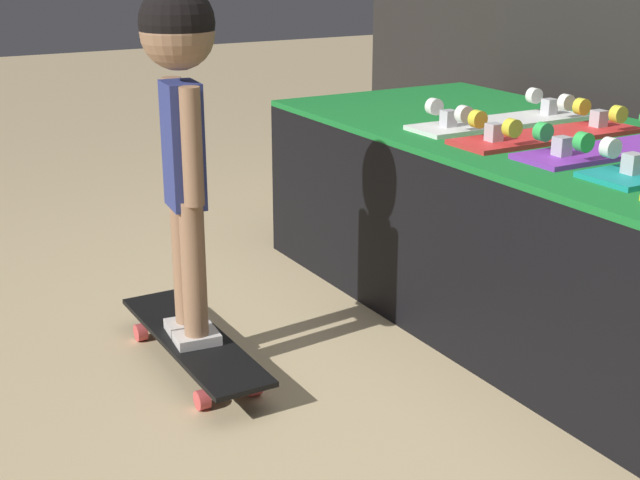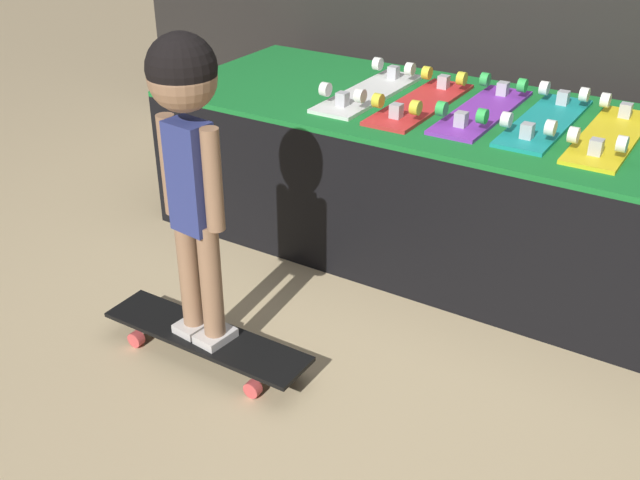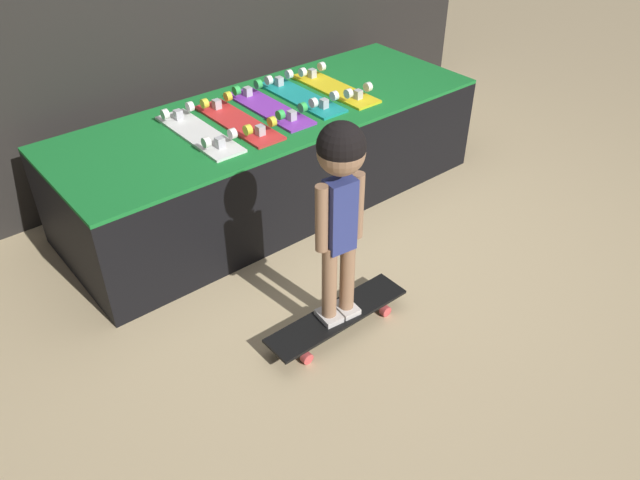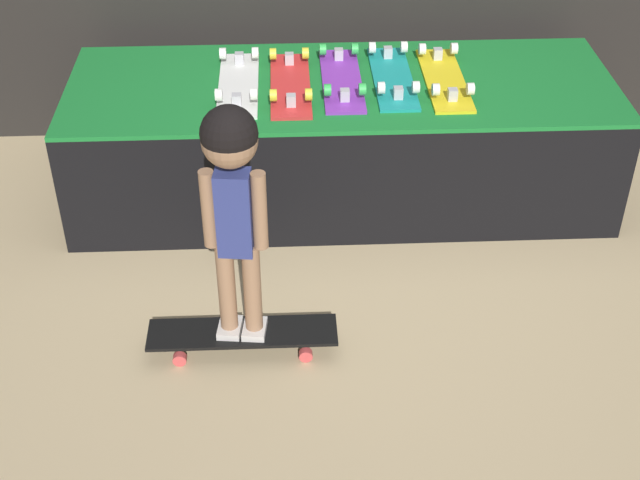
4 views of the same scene
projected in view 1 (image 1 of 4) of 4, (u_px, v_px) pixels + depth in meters
ground_plane at (446, 384)px, 2.41m from camera, size 16.00×16.00×0.00m
display_rack at (602, 250)px, 2.58m from camera, size 2.47×0.89×0.58m
skateboard_white_on_rack at (500, 119)px, 2.85m from camera, size 0.18×0.63×0.09m
skateboard_red_on_rack at (548, 132)px, 2.66m from camera, size 0.18×0.63×0.09m
skateboard_purple_on_rack at (617, 145)px, 2.48m from camera, size 0.18×0.63×0.09m
skateboard_on_floor at (193, 342)px, 2.50m from camera, size 0.72×0.18×0.09m
child at (181, 99)px, 2.28m from camera, size 0.23×0.19×0.95m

